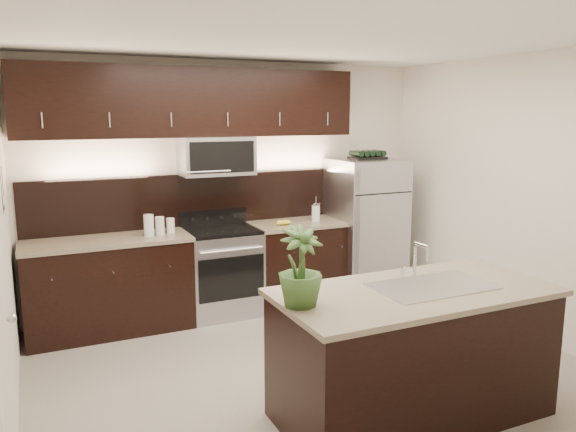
{
  "coord_description": "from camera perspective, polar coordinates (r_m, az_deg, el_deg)",
  "views": [
    {
      "loc": [
        -2.05,
        -3.88,
        2.14
      ],
      "look_at": [
        0.0,
        0.55,
        1.25
      ],
      "focal_mm": 35.0,
      "sensor_mm": 36.0,
      "label": 1
    }
  ],
  "objects": [
    {
      "name": "upper_fixtures",
      "position": [
        5.94,
        -9.17,
        10.25
      ],
      "size": [
        3.49,
        0.4,
        1.66
      ],
      "color": "black",
      "rests_on": "counter_run"
    },
    {
      "name": "wine_rack",
      "position": [
        6.57,
        8.08,
        6.13
      ],
      "size": [
        0.4,
        0.25,
        0.1
      ],
      "color": "black",
      "rests_on": "refrigerator"
    },
    {
      "name": "canisters",
      "position": [
        5.76,
        -13.15,
        -0.95
      ],
      "size": [
        0.32,
        0.14,
        0.22
      ],
      "rotation": [
        0.0,
        0.0,
        0.23
      ],
      "color": "silver",
      "rests_on": "counter_run"
    },
    {
      "name": "sink_faucet",
      "position": [
        4.11,
        14.38,
        -6.7
      ],
      "size": [
        0.84,
        0.5,
        0.28
      ],
      "color": "silver",
      "rests_on": "island"
    },
    {
      "name": "bananas",
      "position": [
        6.11,
        -0.95,
        -0.67
      ],
      "size": [
        0.18,
        0.15,
        0.05
      ],
      "primitive_type": "ellipsoid",
      "rotation": [
        0.0,
        0.0,
        -0.06
      ],
      "color": "gold",
      "rests_on": "counter_run"
    },
    {
      "name": "plant",
      "position": [
        3.53,
        1.25,
        -5.17
      ],
      "size": [
        0.33,
        0.33,
        0.51
      ],
      "primitive_type": "imported",
      "rotation": [
        0.0,
        0.0,
        0.18
      ],
      "color": "#304F1F",
      "rests_on": "island"
    },
    {
      "name": "island",
      "position": [
        4.18,
        12.52,
        -13.39
      ],
      "size": [
        1.96,
        0.96,
        0.94
      ],
      "color": "black",
      "rests_on": "ground"
    },
    {
      "name": "refrigerator",
      "position": [
        6.69,
        7.9,
        -1.19
      ],
      "size": [
        0.78,
        0.7,
        1.62
      ],
      "primitive_type": "cube",
      "color": "#B2B2B7",
      "rests_on": "ground"
    },
    {
      "name": "room_walls",
      "position": [
        4.32,
        1.92,
        4.47
      ],
      "size": [
        4.52,
        4.02,
        2.71
      ],
      "color": "silver",
      "rests_on": "ground"
    },
    {
      "name": "french_press",
      "position": [
        6.33,
        2.84,
        0.39
      ],
      "size": [
        0.1,
        0.1,
        0.28
      ],
      "rotation": [
        0.0,
        0.0,
        0.44
      ],
      "color": "silver",
      "rests_on": "counter_run"
    },
    {
      "name": "counter_run",
      "position": [
        6.03,
        -8.57,
        -5.82
      ],
      "size": [
        3.51,
        0.65,
        0.94
      ],
      "color": "black",
      "rests_on": "ground"
    },
    {
      "name": "ground",
      "position": [
        4.88,
        2.8,
        -15.65
      ],
      "size": [
        4.5,
        4.5,
        0.0
      ],
      "primitive_type": "plane",
      "color": "gray",
      "rests_on": "ground"
    }
  ]
}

